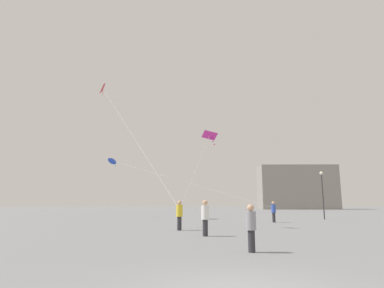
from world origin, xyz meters
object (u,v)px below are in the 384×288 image
at_px(person_in_yellow, 179,214).
at_px(kite_cobalt_diamond, 114,161).
at_px(lamppost_east, 322,187).
at_px(person_in_white, 205,216).
at_px(building_left_hall, 297,187).
at_px(person_in_blue, 274,211).
at_px(person_in_grey, 251,226).
at_px(kite_crimson_delta, 103,90).
at_px(kite_magenta_delta, 210,136).

relative_size(person_in_yellow, kite_cobalt_diamond, 0.11).
height_order(kite_cobalt_diamond, lamppost_east, kite_cobalt_diamond).
height_order(person_in_white, building_left_hall, building_left_hall).
bearing_deg(person_in_yellow, person_in_white, -158.09).
bearing_deg(person_in_white, person_in_blue, 104.21).
bearing_deg(kite_cobalt_diamond, person_in_yellow, -69.29).
relative_size(person_in_blue, kite_cobalt_diamond, 0.10).
relative_size(person_in_grey, lamppost_east, 0.33).
height_order(person_in_yellow, kite_crimson_delta, kite_crimson_delta).
xyz_separation_m(kite_crimson_delta, building_left_hall, (44.56, 56.39, -8.62)).
relative_size(kite_crimson_delta, building_left_hall, 0.77).
xyz_separation_m(person_in_yellow, building_left_hall, (35.87, 72.24, 5.20)).
bearing_deg(person_in_grey, kite_cobalt_diamond, 38.78).
bearing_deg(person_in_blue, building_left_hall, 70.66).
distance_m(kite_magenta_delta, lamppost_east, 17.60).
height_order(building_left_hall, lamppost_east, building_left_hall).
distance_m(person_in_white, building_left_hall, 83.69).
relative_size(person_in_grey, kite_magenta_delta, 0.30).
height_order(person_in_grey, building_left_hall, building_left_hall).
relative_size(person_in_yellow, person_in_grey, 1.13).
height_order(person_in_yellow, lamppost_east, lamppost_east).
bearing_deg(person_in_yellow, person_in_blue, -43.02).
bearing_deg(person_in_grey, person_in_yellow, 33.83).
bearing_deg(kite_magenta_delta, person_in_blue, 43.55).
relative_size(kite_magenta_delta, lamppost_east, 1.10).
height_order(person_in_yellow, person_in_blue, person_in_yellow).
bearing_deg(person_in_grey, building_left_hall, -2.12).
bearing_deg(kite_cobalt_diamond, person_in_blue, -37.85).
xyz_separation_m(person_in_blue, kite_cobalt_diamond, (-16.77, 13.03, 6.05)).
relative_size(kite_cobalt_diamond, kite_crimson_delta, 1.04).
distance_m(person_in_white, lamppost_east, 22.30).
xyz_separation_m(person_in_white, building_left_hall, (34.61, 76.02, 5.20)).
relative_size(person_in_white, lamppost_east, 0.37).
bearing_deg(person_in_white, kite_cobalt_diamond, 156.26).
xyz_separation_m(person_in_blue, building_left_hall, (27.16, 63.95, 5.21)).
distance_m(person_in_blue, kite_crimson_delta, 23.47).
bearing_deg(building_left_hall, person_in_white, -114.48).
height_order(person_in_blue, lamppost_east, lamppost_east).
bearing_deg(kite_magenta_delta, lamppost_east, 39.23).
bearing_deg(kite_crimson_delta, person_in_white, -63.11).
bearing_deg(lamppost_east, person_in_white, -130.46).
xyz_separation_m(person_in_grey, person_in_blue, (6.39, 17.81, 0.11)).
distance_m(person_in_blue, lamppost_east, 8.78).
relative_size(person_in_grey, person_in_blue, 0.89).
bearing_deg(kite_cobalt_diamond, person_in_grey, -71.41).
relative_size(person_in_white, kite_cobalt_diamond, 0.10).
xyz_separation_m(person_in_grey, building_left_hall, (33.56, 81.77, 5.31)).
bearing_deg(kite_magenta_delta, kite_crimson_delta, 128.59).
height_order(person_in_yellow, kite_magenta_delta, kite_magenta_delta).
height_order(person_in_blue, kite_cobalt_diamond, kite_cobalt_diamond).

